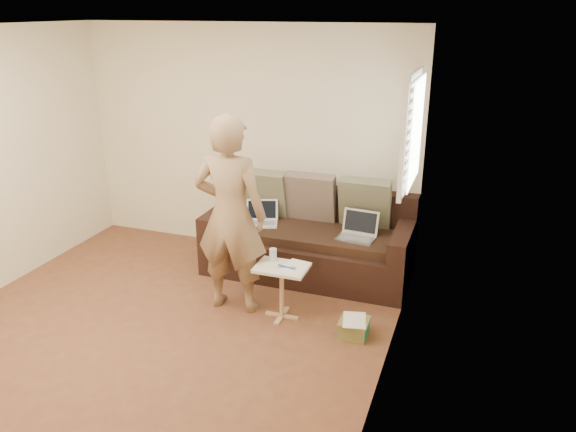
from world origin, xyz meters
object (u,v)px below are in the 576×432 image
object	(u,v)px
person	(230,215)
laptop_white	(261,225)
side_table	(282,292)
drinking_glass	(273,255)
striped_box	(354,328)
sofa	(308,236)
laptop_silver	(356,239)

from	to	relation	value
person	laptop_white	bearing A→B (deg)	-89.66
side_table	person	bearing A→B (deg)	175.87
drinking_glass	striped_box	distance (m)	0.99
drinking_glass	sofa	bearing A→B (deg)	86.05
laptop_silver	sofa	bearing A→B (deg)	172.12
sofa	striped_box	size ratio (longest dim) A/B	8.64
side_table	striped_box	distance (m)	0.74
laptop_silver	person	world-z (taller)	person
laptop_silver	side_table	world-z (taller)	laptop_silver
person	striped_box	xyz separation A→B (m)	(1.23, -0.13, -0.87)
drinking_glass	striped_box	xyz separation A→B (m)	(0.83, -0.18, -0.50)
striped_box	drinking_glass	bearing A→B (deg)	167.68
striped_box	person	bearing A→B (deg)	174.02
person	drinking_glass	xyz separation A→B (m)	(0.40, 0.05, -0.36)
sofa	person	bearing A→B (deg)	-115.70
laptop_silver	person	distance (m)	1.37
laptop_white	side_table	bearing A→B (deg)	-77.08
side_table	drinking_glass	size ratio (longest dim) A/B	4.37
sofa	laptop_white	world-z (taller)	sofa
person	side_table	distance (m)	0.86
laptop_silver	striped_box	xyz separation A→B (m)	(0.23, -0.96, -0.44)
striped_box	laptop_silver	bearing A→B (deg)	103.30
laptop_silver	side_table	xyz separation A→B (m)	(-0.49, -0.86, -0.26)
laptop_silver	striped_box	bearing A→B (deg)	-71.57
striped_box	laptop_white	bearing A→B (deg)	141.92
laptop_silver	person	xyz separation A→B (m)	(-1.00, -0.83, 0.43)
sofa	side_table	size ratio (longest dim) A/B	4.19
sofa	laptop_white	xyz separation A→B (m)	(-0.52, -0.07, 0.10)
sofa	drinking_glass	distance (m)	0.92
person	drinking_glass	distance (m)	0.54
side_table	striped_box	size ratio (longest dim) A/B	2.06
sofa	drinking_glass	world-z (taller)	sofa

